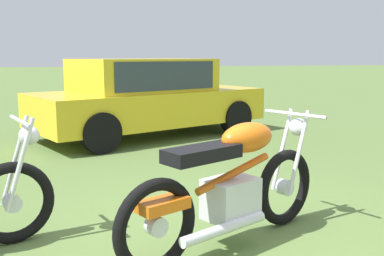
{
  "coord_description": "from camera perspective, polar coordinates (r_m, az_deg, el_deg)",
  "views": [
    {
      "loc": [
        -1.02,
        -3.09,
        1.48
      ],
      "look_at": [
        0.31,
        2.39,
        0.56
      ],
      "focal_mm": 41.55,
      "sensor_mm": 36.0,
      "label": 1
    }
  ],
  "objects": [
    {
      "name": "ground_plane",
      "position": [
        3.58,
        4.37,
        -15.27
      ],
      "size": [
        120.0,
        120.0,
        0.0
      ],
      "primitive_type": "plane",
      "color": "#567038"
    },
    {
      "name": "car_yellow",
      "position": [
        8.25,
        -5.87,
        4.44
      ],
      "size": [
        4.59,
        3.35,
        1.43
      ],
      "rotation": [
        0.0,
        0.0,
        0.42
      ],
      "color": "gold",
      "rests_on": "ground"
    },
    {
      "name": "motorcycle_orange",
      "position": [
        3.5,
        5.1,
        -7.33
      ],
      "size": [
        1.89,
        1.16,
        1.02
      ],
      "rotation": [
        0.0,
        0.0,
        0.47
      ],
      "color": "black",
      "rests_on": "ground"
    }
  ]
}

